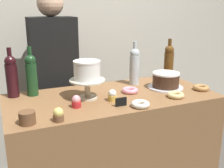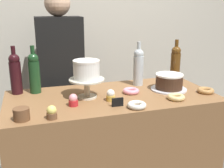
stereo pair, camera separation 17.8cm
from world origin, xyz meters
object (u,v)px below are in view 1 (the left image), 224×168
at_px(wine_bottle_clear, 135,66).
at_px(price_sign_chalkboard, 121,102).
at_px(cupcake_strawberry, 76,102).
at_px(cupcake_vanilla, 112,95).
at_px(wine_bottle_green, 31,74).
at_px(donut_glazed, 176,95).
at_px(cake_stand_pedestal, 87,86).
at_px(donut_sugar, 140,104).
at_px(cupcake_lemon, 58,115).
at_px(white_layer_cake, 87,70).
at_px(cookie_stack, 27,118).
at_px(donut_maple, 201,88).
at_px(wine_bottle_dark_red, 12,75).
at_px(chocolate_round_cake, 165,80).
at_px(barista_figure, 55,87).
at_px(donut_pink, 130,90).
at_px(wine_bottle_amber, 169,61).

bearing_deg(wine_bottle_clear, price_sign_chalkboard, -127.28).
distance_m(cupcake_strawberry, cupcake_vanilla, 0.24).
bearing_deg(wine_bottle_green, wine_bottle_clear, -2.96).
bearing_deg(donut_glazed, cake_stand_pedestal, 158.72).
relative_size(cupcake_strawberry, donut_sugar, 0.66).
xyz_separation_m(cupcake_lemon, cupcake_vanilla, (0.38, 0.18, 0.00)).
bearing_deg(white_layer_cake, wine_bottle_green, 146.33).
height_order(cake_stand_pedestal, wine_bottle_green, wine_bottle_green).
xyz_separation_m(cake_stand_pedestal, cupcake_strawberry, (-0.11, -0.12, -0.05)).
relative_size(cupcake_strawberry, cookie_stack, 0.88).
height_order(white_layer_cake, cupcake_lemon, white_layer_cake).
distance_m(cupcake_vanilla, donut_maple, 0.67).
bearing_deg(donut_maple, wine_bottle_clear, 139.08).
xyz_separation_m(wine_bottle_dark_red, donut_sugar, (0.67, -0.49, -0.13)).
distance_m(wine_bottle_clear, cupcake_vanilla, 0.42).
height_order(wine_bottle_clear, wine_bottle_green, same).
distance_m(chocolate_round_cake, barista_figure, 0.90).
relative_size(price_sign_chalkboard, barista_figure, 0.04).
relative_size(wine_bottle_clear, donut_pink, 2.91).
distance_m(white_layer_cake, cupcake_lemon, 0.41).
relative_size(cupcake_vanilla, cookie_stack, 0.88).
height_order(cupcake_lemon, donut_pink, cupcake_lemon).
relative_size(donut_maple, barista_figure, 0.07).
distance_m(wine_bottle_green, cupcake_vanilla, 0.55).
height_order(chocolate_round_cake, wine_bottle_amber, wine_bottle_amber).
height_order(donut_glazed, price_sign_chalkboard, price_sign_chalkboard).
bearing_deg(cake_stand_pedestal, cupcake_vanilla, -39.17).
bearing_deg(chocolate_round_cake, donut_sugar, -143.35).
height_order(wine_bottle_amber, wine_bottle_dark_red, same).
bearing_deg(donut_pink, donut_glazed, -42.23).
bearing_deg(cupcake_vanilla, wine_bottle_dark_red, 149.50).
height_order(chocolate_round_cake, cookie_stack, chocolate_round_cake).
bearing_deg(cupcake_strawberry, donut_pink, 16.27).
height_order(white_layer_cake, donut_sugar, white_layer_cake).
distance_m(wine_bottle_clear, cupcake_strawberry, 0.63).
height_order(donut_pink, barista_figure, barista_figure).
distance_m(wine_bottle_amber, donut_maple, 0.38).
relative_size(wine_bottle_amber, barista_figure, 0.20).
xyz_separation_m(donut_sugar, cookie_stack, (-0.64, 0.02, 0.02)).
bearing_deg(price_sign_chalkboard, chocolate_round_cake, 24.46).
distance_m(cake_stand_pedestal, wine_bottle_clear, 0.47).
xyz_separation_m(chocolate_round_cake, donut_sugar, (-0.35, -0.26, -0.05)).
bearing_deg(wine_bottle_amber, wine_bottle_green, 179.67).
height_order(wine_bottle_dark_red, cupcake_vanilla, wine_bottle_dark_red).
distance_m(cake_stand_pedestal, wine_bottle_green, 0.38).
xyz_separation_m(cookie_stack, barista_figure, (0.31, 0.81, -0.10)).
relative_size(wine_bottle_amber, donut_sugar, 2.91).
height_order(wine_bottle_green, donut_sugar, wine_bottle_green).
height_order(donut_sugar, cookie_stack, cookie_stack).
xyz_separation_m(wine_bottle_clear, wine_bottle_green, (-0.74, 0.04, 0.00)).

